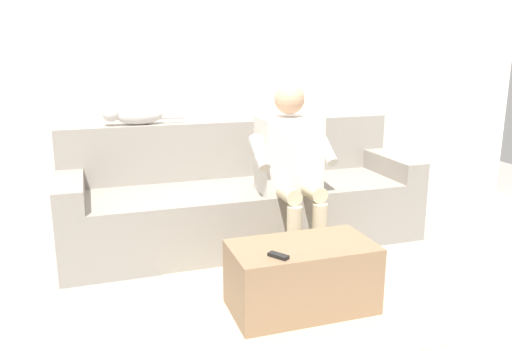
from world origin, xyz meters
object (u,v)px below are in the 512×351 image
object	(u,v)px
couch	(242,200)
coffee_table	(302,277)
person_solo_seated	(291,160)
cat_on_backrest	(133,114)
remote_black	(278,256)

from	to	relation	value
couch	coffee_table	world-z (taller)	couch
couch	coffee_table	bearing A→B (deg)	90.00
coffee_table	person_solo_seated	distance (m)	0.95
coffee_table	cat_on_backrest	xyz separation A→B (m)	(0.76, -1.41, 0.77)
couch	remote_black	size ratio (longest dim) A/B	23.33
coffee_table	person_solo_seated	size ratio (longest dim) A/B	0.66
couch	cat_on_backrest	bearing A→B (deg)	-19.60
coffee_table	person_solo_seated	bearing A→B (deg)	-107.40
remote_black	couch	bearing A→B (deg)	-42.00
couch	cat_on_backrest	world-z (taller)	cat_on_backrest
couch	coffee_table	distance (m)	1.15
cat_on_backrest	person_solo_seated	bearing A→B (deg)	147.21
person_solo_seated	cat_on_backrest	bearing A→B (deg)	-32.79
couch	remote_black	distance (m)	1.29
cat_on_backrest	remote_black	distance (m)	1.74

